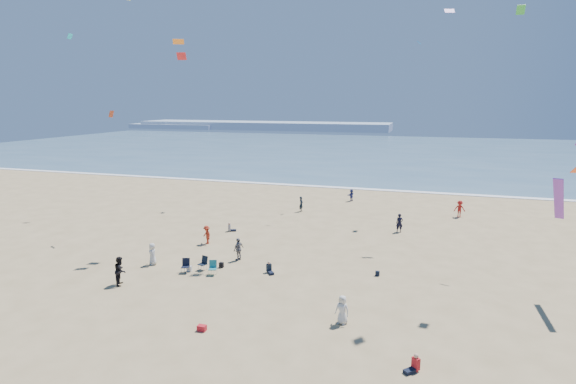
% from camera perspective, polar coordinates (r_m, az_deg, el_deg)
% --- Properties ---
extents(ground, '(220.00, 220.00, 0.00)m').
position_cam_1_polar(ground, '(21.78, -12.21, -21.62)').
color(ground, tan).
rests_on(ground, ground).
extents(ocean, '(220.00, 100.00, 0.06)m').
position_cam_1_polar(ocean, '(111.76, 12.39, 5.08)').
color(ocean, '#476B84').
rests_on(ocean, ground).
extents(surf_line, '(220.00, 1.20, 0.08)m').
position_cam_1_polar(surf_line, '(62.57, 8.33, 0.45)').
color(surf_line, white).
rests_on(surf_line, ground).
extents(headland_far, '(110.00, 20.00, 3.20)m').
position_cam_1_polar(headland_far, '(198.54, -3.26, 8.42)').
color(headland_far, '#7A8EA8').
rests_on(headland_far, ground).
extents(headland_near, '(40.00, 14.00, 2.00)m').
position_cam_1_polar(headland_near, '(211.54, -14.06, 8.12)').
color(headland_near, '#7A8EA8').
rests_on(headland_near, ground).
extents(standing_flyers, '(32.82, 41.58, 1.90)m').
position_cam_1_polar(standing_flyers, '(34.42, 5.30, -7.23)').
color(standing_flyers, slate).
rests_on(standing_flyers, ground).
extents(seated_group, '(18.11, 27.45, 0.84)m').
position_cam_1_polar(seated_group, '(24.66, 0.07, -16.02)').
color(seated_group, white).
rests_on(seated_group, ground).
extents(chair_cluster, '(2.75, 1.55, 1.00)m').
position_cam_1_polar(chair_cluster, '(32.43, -11.11, -9.18)').
color(chair_cluster, black).
rests_on(chair_cluster, ground).
extents(white_tote, '(0.35, 0.20, 0.40)m').
position_cam_1_polar(white_tote, '(32.91, -12.43, -9.48)').
color(white_tote, silver).
rests_on(white_tote, ground).
extents(black_backpack, '(0.30, 0.22, 0.38)m').
position_cam_1_polar(black_backpack, '(33.22, -8.46, -9.15)').
color(black_backpack, black).
rests_on(black_backpack, ground).
extents(cooler, '(0.45, 0.30, 0.30)m').
position_cam_1_polar(cooler, '(24.95, -10.88, -16.60)').
color(cooler, red).
rests_on(cooler, ground).
extents(navy_bag, '(0.28, 0.18, 0.34)m').
position_cam_1_polar(navy_bag, '(32.00, 11.29, -10.11)').
color(navy_bag, black).
rests_on(navy_bag, ground).
extents(kites_aloft, '(41.10, 44.82, 24.33)m').
position_cam_1_polar(kites_aloft, '(28.44, 16.95, 17.14)').
color(kites_aloft, '#882B8E').
rests_on(kites_aloft, ground).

